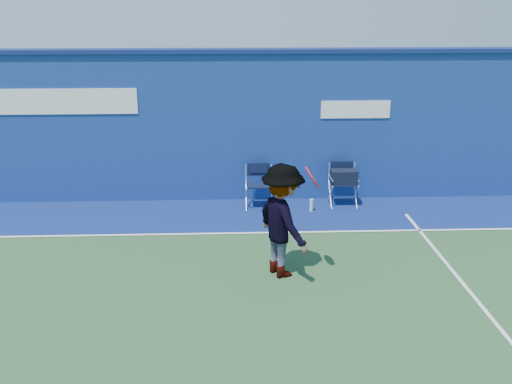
{
  "coord_description": "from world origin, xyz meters",
  "views": [
    {
      "loc": [
        1.17,
        -5.75,
        3.9
      ],
      "look_at": [
        1.5,
        2.6,
        1.0
      ],
      "focal_mm": 38.0,
      "sensor_mm": 36.0,
      "label": 1
    }
  ],
  "objects_px": {
    "water_bottle": "(311,205)",
    "tennis_player": "(283,221)",
    "directors_chair_left": "(259,193)",
    "directors_chair_right": "(343,188)"
  },
  "relations": [
    {
      "from": "directors_chair_right",
      "to": "water_bottle",
      "type": "xyz_separation_m",
      "value": [
        -0.69,
        -0.34,
        -0.23
      ]
    },
    {
      "from": "directors_chair_right",
      "to": "water_bottle",
      "type": "height_order",
      "value": "directors_chair_right"
    },
    {
      "from": "directors_chair_left",
      "to": "tennis_player",
      "type": "height_order",
      "value": "tennis_player"
    },
    {
      "from": "directors_chair_right",
      "to": "tennis_player",
      "type": "distance_m",
      "value": 3.34
    },
    {
      "from": "water_bottle",
      "to": "tennis_player",
      "type": "relative_size",
      "value": 0.15
    },
    {
      "from": "tennis_player",
      "to": "water_bottle",
      "type": "bearing_deg",
      "value": 72.69
    },
    {
      "from": "tennis_player",
      "to": "directors_chair_left",
      "type": "bearing_deg",
      "value": 94.36
    },
    {
      "from": "directors_chair_right",
      "to": "water_bottle",
      "type": "bearing_deg",
      "value": -153.77
    },
    {
      "from": "directors_chair_left",
      "to": "directors_chair_right",
      "type": "distance_m",
      "value": 1.72
    },
    {
      "from": "directors_chair_left",
      "to": "water_bottle",
      "type": "height_order",
      "value": "directors_chair_left"
    }
  ]
}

